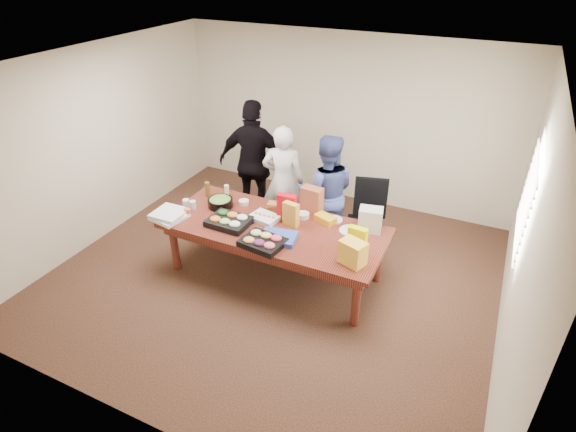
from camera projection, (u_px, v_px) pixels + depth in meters
The scene contains 39 objects.
floor at pixel (275, 274), 6.20m from camera, with size 5.50×5.00×0.02m, color #47301E.
ceiling at pixel (271, 65), 4.82m from camera, with size 5.50×5.00×0.02m, color white.
wall_back at pixel (344, 120), 7.45m from camera, with size 5.50×0.04×2.70m, color beige.
wall_front at pixel (125, 314), 3.57m from camera, with size 5.50×0.04×2.70m, color beige.
wall_left at pixel (99, 145), 6.53m from camera, with size 0.04×5.00×2.70m, color beige.
wall_right at pixel (527, 238), 4.49m from camera, with size 0.04×5.00×2.70m, color beige.
window_panel at pixel (530, 197), 4.89m from camera, with size 0.03×1.40×1.10m, color white.
window_blinds at pixel (525, 196), 4.91m from camera, with size 0.04×1.36×1.00m, color beige.
conference_table at pixel (275, 251), 6.01m from camera, with size 2.80×1.20×0.75m, color #4C1C0F.
office_chair at pixel (364, 223), 6.29m from camera, with size 0.54×0.54×1.06m, color black.
person_center at pixel (283, 181), 6.70m from camera, with size 0.61×0.40×1.67m, color silver.
person_right at pixel (326, 193), 6.38m from camera, with size 0.82×0.64×1.68m, color #3B467F.
person_left at pixel (255, 164), 6.94m from camera, with size 1.12×0.47×1.92m, color black.
veggie_tray at pixel (229, 222), 5.83m from camera, with size 0.51×0.40×0.08m, color black.
fruit_tray at pixel (263, 242), 5.43m from camera, with size 0.49×0.38×0.07m, color black.
sheet_cake at pixel (265, 218), 5.93m from camera, with size 0.36×0.27×0.06m, color silver.
salad_bowl at pixel (220, 203), 6.22m from camera, with size 0.33×0.33×0.11m, color black.
chip_bag_blue at pixel (278, 237), 5.53m from camera, with size 0.41×0.31×0.06m, color #2F47A4.
chip_bag_red at pixel (287, 207), 5.86m from camera, with size 0.24×0.10×0.35m, color #B70911.
chip_bag_yellow at pixel (357, 240), 5.25m from camera, with size 0.21×0.09×0.32m, color #ECEE00.
chip_bag_orange at pixel (291, 214), 5.76m from camera, with size 0.20×0.09×0.31m, color gold.
mayo_jar at pixel (293, 209), 6.06m from camera, with size 0.08×0.08×0.12m, color white.
mustard_bottle at pixel (282, 206), 6.07m from camera, with size 0.06×0.06×0.18m, color #D7C300.
dressing_bottle at pixel (208, 189), 6.44m from camera, with size 0.07×0.07×0.22m, color brown.
ranch_bottle at pixel (227, 191), 6.42m from camera, with size 0.06×0.06×0.18m, color beige.
banana_bunch at pixel (325, 219), 5.87m from camera, with size 0.26×0.15×0.09m, color gold.
bread_loaf at pixel (278, 207), 6.10m from camera, with size 0.29×0.12×0.11m, color #995E2C.
kraft_bag at pixel (312, 200), 6.02m from camera, with size 0.27×0.16×0.36m, color brown.
red_cup at pixel (187, 212), 6.00m from camera, with size 0.08×0.08×0.11m, color #D64E27.
clear_cup_a at pixel (186, 204), 6.19m from camera, with size 0.09×0.09×0.12m, color white.
clear_cup_b at pixel (193, 205), 6.16m from camera, with size 0.08×0.08×0.11m, color silver.
pizza_box_lower at pixel (169, 217), 5.97m from camera, with size 0.39×0.39×0.04m, color white.
pizza_box_upper at pixel (169, 213), 5.95m from camera, with size 0.39×0.39×0.04m, color white.
plate_a at pixel (350, 231), 5.71m from camera, with size 0.26×0.26×0.02m, color silver.
plate_b at pixel (334, 220), 5.93m from camera, with size 0.22×0.22×0.01m, color silver.
dip_bowl_a at pixel (303, 215), 5.98m from camera, with size 0.16×0.16×0.06m, color beige.
dip_bowl_b at pixel (244, 202), 6.29m from camera, with size 0.14×0.14×0.05m, color beige.
grocery_bag_white at pixel (370, 220), 5.65m from camera, with size 0.28×0.20×0.30m, color beige.
grocery_bag_yellow at pixel (353, 253), 5.07m from camera, with size 0.28×0.19×0.28m, color yellow.
Camera 1 is at (2.28, -4.39, 3.81)m, focal length 29.07 mm.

